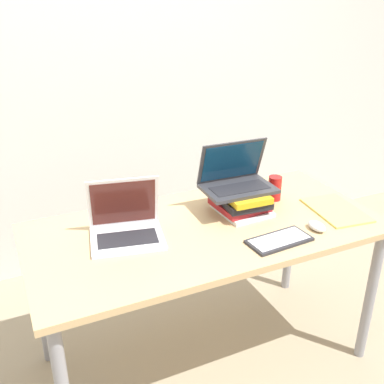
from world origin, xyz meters
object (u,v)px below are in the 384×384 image
at_px(book_stack, 241,201).
at_px(mouse, 317,226).
at_px(laptop_on_books, 236,179).
at_px(notepad, 336,210).
at_px(wireless_keyboard, 279,240).
at_px(soda_can, 275,188).
at_px(laptop_left, 126,226).

distance_m(book_stack, mouse, 0.37).
height_order(laptop_on_books, mouse, laptop_on_books).
bearing_deg(notepad, mouse, -151.93).
height_order(laptop_on_books, notepad, laptop_on_books).
relative_size(laptop_on_books, notepad, 0.98).
bearing_deg(book_stack, wireless_keyboard, -89.53).
bearing_deg(mouse, soda_can, 88.37).
bearing_deg(mouse, laptop_left, 159.47).
distance_m(laptop_on_books, mouse, 0.42).
relative_size(laptop_left, notepad, 1.01).
xyz_separation_m(laptop_left, soda_can, (0.78, 0.05, 0.01)).
xyz_separation_m(mouse, notepad, (0.20, 0.11, -0.01)).
xyz_separation_m(book_stack, laptop_on_books, (-0.01, 0.03, 0.10)).
relative_size(laptop_left, wireless_keyboard, 1.23).
height_order(laptop_left, wireless_keyboard, laptop_left).
bearing_deg(book_stack, mouse, -54.54).
relative_size(wireless_keyboard, notepad, 0.82).
bearing_deg(mouse, book_stack, 125.46).
distance_m(book_stack, laptop_on_books, 0.11).
height_order(laptop_left, book_stack, laptop_left).
bearing_deg(wireless_keyboard, notepad, 16.97).
height_order(mouse, soda_can, soda_can).
distance_m(laptop_left, laptop_on_books, 0.56).
relative_size(wireless_keyboard, soda_can, 2.30).
height_order(laptop_left, notepad, laptop_left).
bearing_deg(notepad, laptop_on_books, 152.83).
relative_size(laptop_left, mouse, 3.55).
bearing_deg(laptop_on_books, wireless_keyboard, -87.48).
bearing_deg(wireless_keyboard, laptop_left, 151.53).
xyz_separation_m(laptop_left, notepad, (0.98, -0.18, -0.05)).
bearing_deg(laptop_left, mouse, -20.53).
bearing_deg(soda_can, notepad, -50.38).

